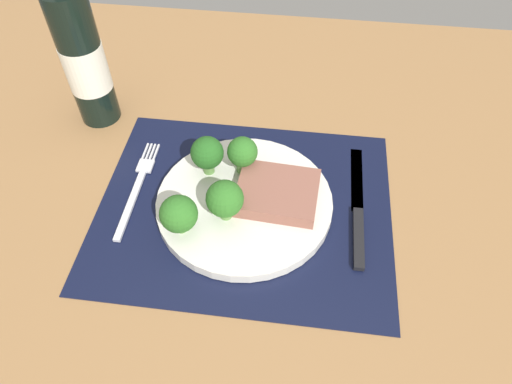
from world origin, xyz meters
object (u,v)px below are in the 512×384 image
fork (137,187)px  knife (358,213)px  plate (244,203)px  wine_bottle (83,58)px  steak (277,193)px

fork → knife: size_ratio=0.83×
plate → wine_bottle: bearing=148.3°
steak → knife: bearing=-2.1°
steak → fork: size_ratio=0.60×
steak → plate: bearing=-168.2°
steak → fork: 21.31cm
plate → fork: plate is taller
steak → wine_bottle: wine_bottle is taller
fork → knife: (32.96, -0.89, 0.05)cm
fork → knife: knife is taller
plate → fork: (-16.56, 1.42, -0.55)cm
wine_bottle → plate: bearing=-31.7°
fork → steak: bearing=0.4°
plate → wine_bottle: wine_bottle is taller
fork → wine_bottle: wine_bottle is taller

